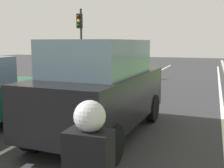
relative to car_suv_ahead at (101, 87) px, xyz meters
name	(u,v)px	position (x,y,z in m)	size (l,w,h in m)	color
ground_plane	(132,94)	(-0.77, 5.28, -1.17)	(60.00, 60.00, 0.00)	#2D2D30
lane_line_center	(116,93)	(-1.47, 5.28, -1.16)	(0.12, 32.00, 0.01)	silver
lane_line_right_edge	(221,100)	(2.83, 5.28, -1.16)	(0.12, 32.00, 0.01)	silver
car_suv_ahead	(101,87)	(0.00, 0.00, 0.00)	(2.09, 4.56, 2.28)	black
car_hatchback_far	(84,72)	(-3.15, 5.50, -0.28)	(1.77, 3.72, 1.78)	brown
rider_person	(90,162)	(1.52, -3.94, 0.02)	(0.51, 0.41, 1.16)	black
traffic_light_overhead_left	(80,32)	(-5.58, 10.09, 1.71)	(0.32, 0.50, 4.31)	#2D2D2D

